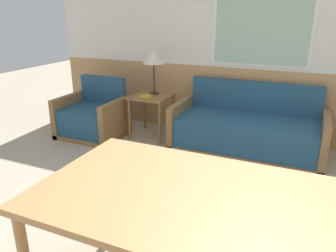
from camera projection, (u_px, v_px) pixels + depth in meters
name	position (u px, v px, depth m)	size (l,w,h in m)	color
wall_back	(300.00, 40.00, 4.03)	(7.20, 0.09, 2.70)	tan
couch	(247.00, 131.00, 4.16)	(1.86, 0.85, 0.83)	olive
armchair	(93.00, 118.00, 4.65)	(0.87, 0.72, 0.81)	olive
side_table	(152.00, 103.00, 4.57)	(0.52, 0.52, 0.59)	olive
table_lamp	(154.00, 57.00, 4.44)	(0.29, 0.29, 0.62)	#262628
book_stack	(146.00, 96.00, 4.46)	(0.16, 0.16, 0.02)	gold
dining_table	(229.00, 213.00, 1.69)	(2.09, 1.03, 0.78)	#B27F4C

